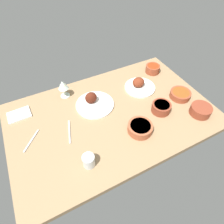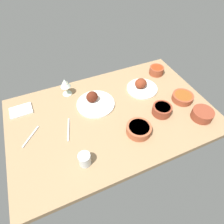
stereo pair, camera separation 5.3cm
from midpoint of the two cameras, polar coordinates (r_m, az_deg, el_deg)
dining_table at (r=132.99cm, az=1.15°, el=-1.18°), size 140.00×90.00×4.00cm
plate_near_viewer at (r=150.70cm, az=9.94°, el=7.57°), size 23.85×23.85×8.87cm
plate_center_main at (r=136.77cm, az=-4.17°, el=3.07°), size 27.45×27.45×10.07cm
bowl_pasta at (r=134.66cm, az=15.96°, el=0.68°), size 13.12×13.12×6.44cm
bowl_onions at (r=121.04cm, az=9.37°, el=-5.15°), size 15.92×15.92×5.49cm
bowl_soup at (r=149.78cm, az=21.55°, el=4.17°), size 15.19×15.19×4.76cm
bowl_potatoes at (r=141.97cm, az=26.65°, el=-0.57°), size 14.16×14.16×6.24cm
bowl_sauce at (r=168.70cm, az=14.21°, el=12.14°), size 11.91×11.91×6.40cm
wine_glass at (r=142.88cm, az=-12.97°, el=8.27°), size 7.60×7.60×14.00cm
water_tumbler at (r=107.64cm, az=-6.82°, el=-14.09°), size 6.87×6.87×8.23cm
folded_napkin at (r=146.24cm, az=-24.88°, el=0.34°), size 15.37×11.55×1.20cm
fork_loose at (r=125.13cm, az=-11.85°, el=-5.21°), size 5.95×17.63×0.80cm
spoon_loose at (r=128.74cm, az=-22.29°, el=-6.92°), size 12.05×13.12×0.80cm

